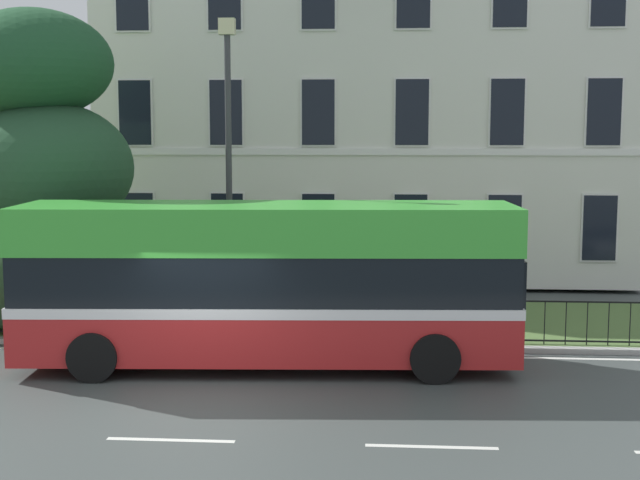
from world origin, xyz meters
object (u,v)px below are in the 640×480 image
Objects in this scene: single_decker_bus at (268,282)px; litter_bin at (136,308)px; evergreen_tree at (51,200)px; street_lamp_post at (229,156)px; georgian_townhouse at (369,84)px.

litter_bin is at bearing 143.09° from single_decker_bus.
litter_bin is at bearing -30.76° from evergreen_tree.
single_decker_bus is at bearing -64.56° from street_lamp_post.
litter_bin is at bearing -170.44° from street_lamp_post.
street_lamp_post is (-1.22, 2.56, 2.44)m from single_decker_bus.
street_lamp_post is 4.07m from litter_bin.
evergreen_tree is at bearing 149.24° from litter_bin.
street_lamp_post is at bearing -104.75° from georgian_townhouse.
street_lamp_post reaches higher than litter_bin.
street_lamp_post is at bearing 111.96° from single_decker_bus.
georgian_townhouse is 13.79m from litter_bin.
georgian_townhouse is at bearing 75.25° from street_lamp_post.
single_decker_bus is 4.12m from litter_bin.
evergreen_tree is at bearing 166.28° from street_lamp_post.
georgian_townhouse is 14.18× the size of litter_bin.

